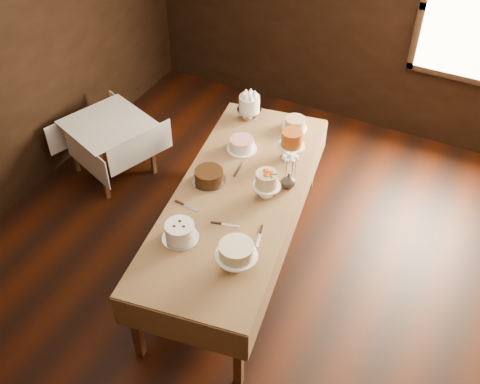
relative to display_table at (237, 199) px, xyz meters
name	(u,v)px	position (x,y,z in m)	size (l,w,h in m)	color
floor	(230,282)	(0.08, -0.30, -0.76)	(5.00, 6.00, 0.01)	black
wall_back	(356,9)	(0.08, 2.70, 0.64)	(5.00, 0.02, 2.80)	black
display_table	(237,199)	(0.00, 0.00, 0.00)	(1.42, 2.77, 0.82)	#472A13
side_table	(108,128)	(-1.79, 0.53, -0.17)	(1.01, 1.01, 0.66)	#472A13
cake_meringue	(249,108)	(-0.41, 1.07, 0.18)	(0.28, 0.28, 0.26)	silver
cake_speckled	(295,124)	(0.07, 1.10, 0.12)	(0.25, 0.25, 0.12)	white
cake_lattice	(242,145)	(-0.24, 0.58, 0.11)	(0.32, 0.32, 0.11)	white
cake_caramel	(291,146)	(0.21, 0.68, 0.19)	(0.25, 0.25, 0.29)	white
cake_chocolate	(209,176)	(-0.29, 0.04, 0.12)	(0.35, 0.35, 0.12)	silver
cake_flowers	(266,185)	(0.23, 0.10, 0.17)	(0.26, 0.26, 0.25)	white
cake_swirl	(180,232)	(-0.16, -0.66, 0.13)	(0.33, 0.33, 0.15)	silver
cake_cream	(236,256)	(0.36, -0.71, 0.16)	(0.32, 0.32, 0.23)	white
cake_server_a	(231,225)	(0.13, -0.36, 0.06)	(0.24, 0.03, 0.01)	silver
cake_server_b	(259,240)	(0.40, -0.40, 0.06)	(0.24, 0.03, 0.01)	silver
cake_server_c	(241,165)	(-0.14, 0.36, 0.06)	(0.24, 0.03, 0.01)	silver
cake_server_d	(281,181)	(0.27, 0.32, 0.06)	(0.24, 0.03, 0.01)	silver
cake_server_e	(191,208)	(-0.26, -0.33, 0.06)	(0.24, 0.03, 0.01)	silver
flower_vase	(288,180)	(0.35, 0.29, 0.13)	(0.13, 0.13, 0.14)	#2D2823
flower_bouquet	(290,164)	(0.35, 0.29, 0.32)	(0.14, 0.14, 0.20)	white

